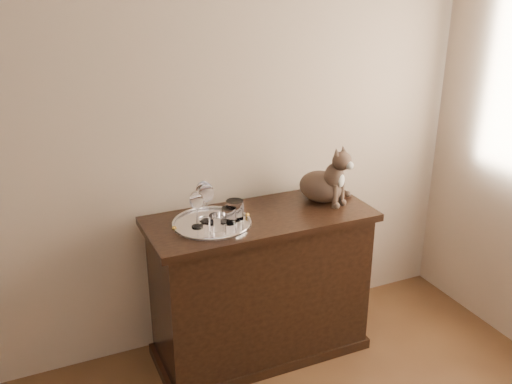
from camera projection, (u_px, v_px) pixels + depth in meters
wall_back at (125, 120)px, 2.82m from camera, size 4.00×0.10×2.70m
sideboard at (260, 286)px, 3.13m from camera, size 1.20×0.50×0.85m
tray at (212, 224)px, 2.86m from camera, size 0.40×0.40×0.01m
wine_glass_b at (204, 200)px, 2.87m from camera, size 0.08×0.08×0.21m
wine_glass_c at (197, 210)px, 2.79m from camera, size 0.07×0.07×0.19m
wine_glass_d at (207, 203)px, 2.85m from camera, size 0.08×0.08×0.21m
tumbler_a at (229, 215)px, 2.85m from camera, size 0.07×0.07×0.08m
tumbler_b at (218, 224)px, 2.74m from camera, size 0.08×0.08×0.10m
tumbler_c at (235, 210)px, 2.89m from camera, size 0.09×0.09×0.10m
cat at (322, 172)px, 3.10m from camera, size 0.43×0.41×0.33m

